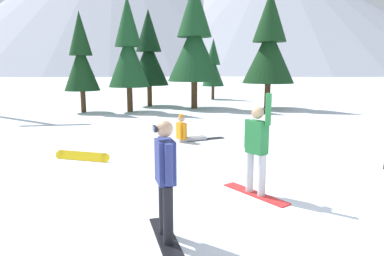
# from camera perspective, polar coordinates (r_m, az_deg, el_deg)

# --- Properties ---
(ground_plane) EXTENTS (800.00, 800.00, 0.00)m
(ground_plane) POSITION_cam_1_polar(r_m,az_deg,el_deg) (6.02, 17.58, -15.26)
(ground_plane) COLOR silver
(snowboarder_foreground) EXTENTS (0.42, 1.47, 1.78)m
(snowboarder_foreground) POSITION_cam_1_polar(r_m,az_deg,el_deg) (5.05, -4.40, -8.14)
(snowboarder_foreground) COLOR black
(snowboarder_foreground) RESTS_ON ground_plane
(snowboarder_midground) EXTENTS (0.96, 1.51, 2.05)m
(snowboarder_midground) POSITION_cam_1_polar(r_m,az_deg,el_deg) (6.93, 10.56, -3.15)
(snowboarder_midground) COLOR red
(snowboarder_midground) RESTS_ON ground_plane
(snowboarder_background) EXTENTS (1.79, 0.84, 0.96)m
(snowboarder_background) POSITION_cam_1_polar(r_m,az_deg,el_deg) (12.02, -0.97, -0.61)
(snowboarder_background) COLOR #B7B7BC
(snowboarder_background) RESTS_ON ground_plane
(loose_snowboard_near_left) EXTENTS (1.57, 0.85, 0.24)m
(loose_snowboard_near_left) POSITION_cam_1_polar(r_m,az_deg,el_deg) (10.06, -17.56, -4.37)
(loose_snowboard_near_left) COLOR yellow
(loose_snowboard_near_left) RESTS_ON ground_plane
(pine_tree_short) EXTENTS (3.31, 3.31, 7.72)m
(pine_tree_short) POSITION_cam_1_polar(r_m,az_deg,el_deg) (22.00, 0.39, 14.24)
(pine_tree_short) COLOR #472D19
(pine_tree_short) RESTS_ON ground_plane
(pine_tree_slender) EXTENTS (2.59, 2.59, 6.29)m
(pine_tree_slender) POSITION_cam_1_polar(r_m,az_deg,el_deg) (23.49, -7.10, 11.97)
(pine_tree_slender) COLOR #472D19
(pine_tree_slender) RESTS_ON ground_plane
(pine_tree_leaning) EXTENTS (3.18, 3.18, 7.19)m
(pine_tree_leaning) POSITION_cam_1_polar(r_m,az_deg,el_deg) (22.38, 12.55, 13.19)
(pine_tree_leaning) COLOR #472D19
(pine_tree_leaning) RESTS_ON ground_plane
(pine_tree_broad) EXTENTS (2.35, 2.35, 6.52)m
(pine_tree_broad) POSITION_cam_1_polar(r_m,az_deg,el_deg) (20.54, -10.41, 12.55)
(pine_tree_broad) COLOR #472D19
(pine_tree_broad) RESTS_ON ground_plane
(pine_tree_young) EXTENTS (1.80, 1.80, 4.86)m
(pine_tree_young) POSITION_cam_1_polar(r_m,az_deg,el_deg) (28.58, 3.50, 10.05)
(pine_tree_young) COLOR #472D19
(pine_tree_young) RESTS_ON ground_plane
(pine_tree_twin) EXTENTS (1.98, 1.98, 5.64)m
(pine_tree_twin) POSITION_cam_1_polar(r_m,az_deg,el_deg) (20.87, -17.75, 10.89)
(pine_tree_twin) COLOR #472D19
(pine_tree_twin) RESTS_ON ground_plane
(peak_west_ridge) EXTENTS (174.71, 174.71, 64.29)m
(peak_west_ridge) POSITION_cam_1_polar(r_m,az_deg,el_deg) (195.29, 13.30, 18.68)
(peak_west_ridge) COLOR #9EA3B2
(peak_west_ridge) RESTS_ON ground_plane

